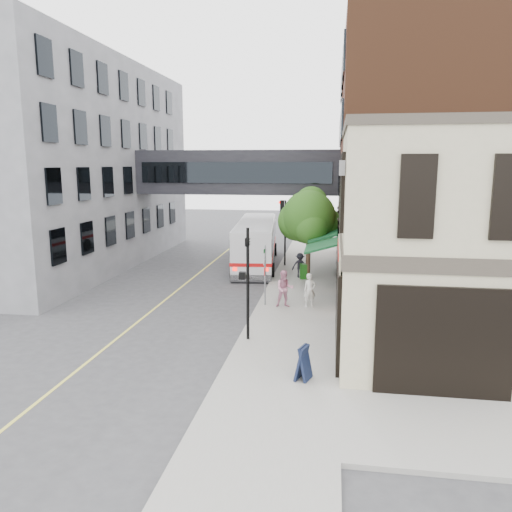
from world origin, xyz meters
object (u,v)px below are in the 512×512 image
(bus, at_px, (256,241))
(pedestrian_c, at_px, (300,265))
(pedestrian_a, at_px, (310,290))
(pedestrian_b, at_px, (285,289))
(sandwich_board, at_px, (303,363))
(newspaper_box, at_px, (304,271))

(bus, bearing_deg, pedestrian_c, -50.90)
(pedestrian_a, xyz_separation_m, pedestrian_b, (-1.22, -0.21, 0.08))
(bus, bearing_deg, sandwich_board, -76.59)
(pedestrian_b, bearing_deg, pedestrian_c, 75.15)
(pedestrian_b, relative_size, pedestrian_c, 1.19)
(pedestrian_c, bearing_deg, pedestrian_b, -107.12)
(pedestrian_c, bearing_deg, bus, 114.58)
(pedestrian_c, height_order, sandwich_board, pedestrian_c)
(pedestrian_c, distance_m, sandwich_board, 14.89)
(pedestrian_b, xyz_separation_m, pedestrian_c, (0.30, 6.55, -0.14))
(sandwich_board, bearing_deg, newspaper_box, 111.77)
(sandwich_board, bearing_deg, pedestrian_a, 109.82)
(bus, xyz_separation_m, pedestrian_b, (3.10, -10.73, -0.67))
(bus, distance_m, pedestrian_c, 5.44)
(pedestrian_a, relative_size, newspaper_box, 1.79)
(pedestrian_a, relative_size, sandwich_board, 1.46)
(bus, relative_size, pedestrian_a, 6.99)
(pedestrian_a, distance_m, newspaper_box, 6.08)
(pedestrian_a, relative_size, pedestrian_b, 0.92)
(pedestrian_a, xyz_separation_m, newspaper_box, (-0.66, 6.03, -0.37))
(pedestrian_a, xyz_separation_m, sandwich_board, (0.22, -8.50, -0.26))
(bus, bearing_deg, pedestrian_a, -67.72)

